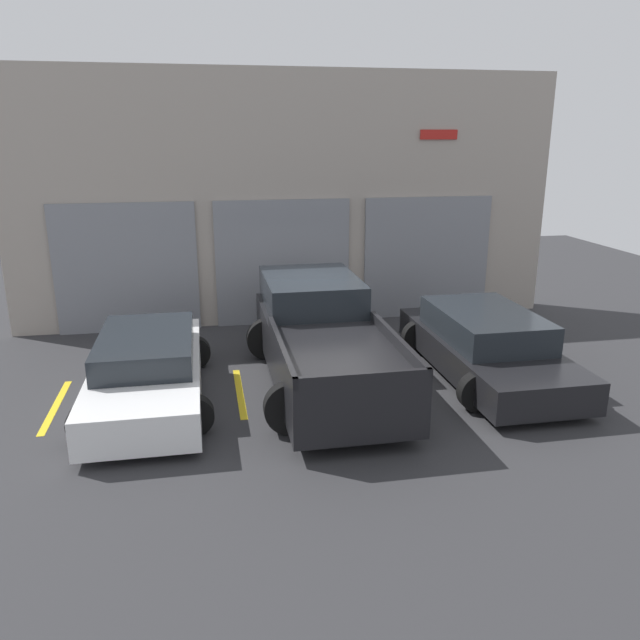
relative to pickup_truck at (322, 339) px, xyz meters
The scene contains 9 objects.
ground_plane 1.16m from the pickup_truck, 90.00° to the left, with size 28.00×28.00×0.00m, color #2D2D30.
shophouse_building 4.57m from the pickup_truck, 90.13° to the left, with size 12.67×0.68×5.76m.
pickup_truck is the anchor object (origin of this frame).
sedan_white 3.07m from the pickup_truck, behind, with size 2.13×4.62×1.14m.
sedan_side 3.07m from the pickup_truck, ahead, with size 2.28×4.69×1.22m.
parking_stripe_far_left 4.66m from the pickup_truck, behind, with size 0.12×2.20×0.01m, color gold.
parking_stripe_left 1.75m from the pickup_truck, 169.18° to the right, with size 0.12×2.20×0.01m, color gold.
parking_stripe_centre 1.75m from the pickup_truck, 10.82° to the right, with size 0.12×2.20×0.01m, color gold.
parking_stripe_right 4.66m from the pickup_truck, ahead, with size 0.12×2.20×0.01m, color gold.
Camera 1 is at (-2.02, -11.29, 4.34)m, focal length 35.00 mm.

